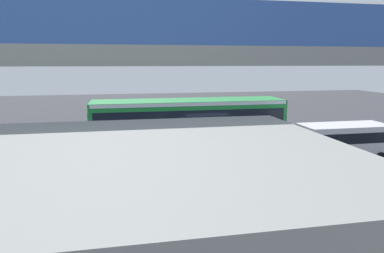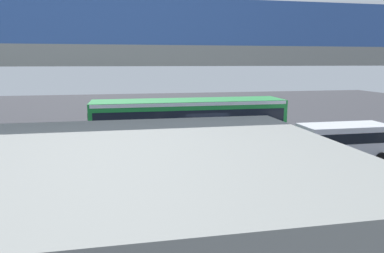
{
  "view_description": "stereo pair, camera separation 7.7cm",
  "coord_description": "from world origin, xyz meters",
  "views": [
    {
      "loc": [
        4.53,
        19.26,
        5.38
      ],
      "look_at": [
        0.74,
        -0.22,
        1.6
      ],
      "focal_mm": 31.75,
      "sensor_mm": 36.0,
      "label": 1
    },
    {
      "loc": [
        4.45,
        19.27,
        5.38
      ],
      "look_at": [
        0.74,
        -0.22,
        1.6
      ],
      "focal_mm": 31.75,
      "sensor_mm": 36.0,
      "label": 2
    }
  ],
  "objects": [
    {
      "name": "lane_dash_left",
      "position": [
        -2.0,
        -3.36,
        0.0
      ],
      "size": [
        2.0,
        0.2,
        0.01
      ],
      "primitive_type": "cube",
      "color": "silver",
      "rests_on": "ground"
    },
    {
      "name": "bicycle_black",
      "position": [
        6.68,
        3.92,
        0.37
      ],
      "size": [
        1.77,
        0.44,
        0.96
      ],
      "color": "black",
      "rests_on": "ground"
    },
    {
      "name": "pedestrian_overpass",
      "position": [
        0.0,
        9.67,
        5.12
      ],
      "size": [
        28.44,
        2.6,
        6.88
      ],
      "color": "gray",
      "rests_on": "ground"
    },
    {
      "name": "traffic_sign",
      "position": [
        -5.19,
        -3.53,
        1.89
      ],
      "size": [
        0.08,
        0.6,
        2.8
      ],
      "color": "slate",
      "rests_on": "ground"
    },
    {
      "name": "lane_dash_leftmost",
      "position": [
        -6.0,
        -3.36,
        0.0
      ],
      "size": [
        2.0,
        0.2,
        0.01
      ],
      "primitive_type": "cube",
      "color": "silver",
      "rests_on": "ground"
    },
    {
      "name": "parked_van",
      "position": [
        -7.07,
        3.11,
        1.18
      ],
      "size": [
        4.8,
        2.17,
        2.05
      ],
      "color": "silver",
      "rests_on": "ground"
    },
    {
      "name": "lane_dash_right",
      "position": [
        6.0,
        -3.36,
        0.0
      ],
      "size": [
        2.0,
        0.2,
        0.01
      ],
      "primitive_type": "cube",
      "color": "silver",
      "rests_on": "ground"
    },
    {
      "name": "lane_dash_centre",
      "position": [
        2.0,
        -3.36,
        0.0
      ],
      "size": [
        2.0,
        0.2,
        0.01
      ],
      "primitive_type": "cube",
      "color": "silver",
      "rests_on": "ground"
    },
    {
      "name": "pedestrian",
      "position": [
        0.21,
        3.78,
        0.89
      ],
      "size": [
        0.38,
        0.38,
        1.79
      ],
      "color": "#2D2D38",
      "rests_on": "ground"
    },
    {
      "name": "bicycle_red",
      "position": [
        5.97,
        4.98,
        0.37
      ],
      "size": [
        1.77,
        0.44,
        0.96
      ],
      "color": "black",
      "rests_on": "ground"
    },
    {
      "name": "ground",
      "position": [
        0.0,
        0.0,
        0.0
      ],
      "size": [
        80.0,
        80.0,
        0.0
      ],
      "primitive_type": "plane",
      "color": "#38383D"
    },
    {
      "name": "city_bus",
      "position": [
        0.84,
        -0.66,
        1.88
      ],
      "size": [
        11.54,
        2.85,
        3.15
      ],
      "color": "#1E8C38",
      "rests_on": "ground"
    }
  ]
}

